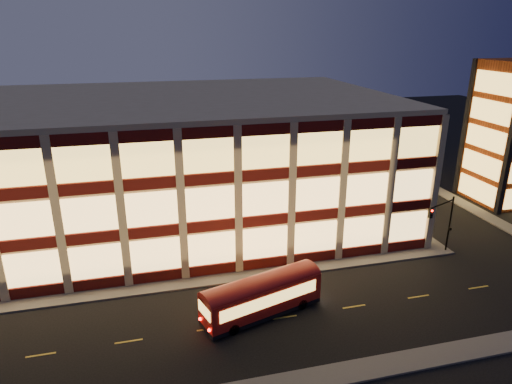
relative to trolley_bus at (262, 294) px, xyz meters
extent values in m
plane|color=black|center=(-2.34, 5.12, -1.86)|extent=(200.00, 200.00, 0.00)
cube|color=#514F4C|center=(-5.34, 6.12, -1.79)|extent=(54.00, 2.00, 0.15)
cube|color=#514F4C|center=(20.66, 22.12, -1.79)|extent=(2.00, 30.00, 0.15)
cube|color=#514F4C|center=(31.66, 22.12, -1.79)|extent=(2.00, 30.00, 0.15)
cube|color=tan|center=(-5.34, 22.12, 5.14)|extent=(50.00, 30.00, 14.00)
cube|color=tan|center=(-5.34, 22.12, 12.39)|extent=(50.40, 30.40, 0.50)
cube|color=#470C0A|center=(-5.34, 7.00, -1.21)|extent=(50.10, 0.25, 1.00)
cube|color=#FFC46B|center=(-5.34, 7.02, 0.89)|extent=(49.00, 0.20, 3.00)
cube|color=#470C0A|center=(19.78, 22.12, -1.21)|extent=(0.25, 30.10, 1.00)
cube|color=#FFC46B|center=(19.76, 22.12, 0.89)|extent=(0.20, 29.00, 3.00)
cube|color=#470C0A|center=(-5.34, 7.00, 3.19)|extent=(50.10, 0.25, 1.00)
cube|color=#FFC46B|center=(-5.34, 7.02, 5.29)|extent=(49.00, 0.20, 3.00)
cube|color=#470C0A|center=(19.78, 22.12, 3.19)|extent=(0.25, 30.10, 1.00)
cube|color=#FFC46B|center=(19.76, 22.12, 5.29)|extent=(0.20, 29.00, 3.00)
cube|color=#470C0A|center=(-5.34, 7.00, 7.59)|extent=(50.10, 0.25, 1.00)
cube|color=#FFC46B|center=(-5.34, 7.02, 9.69)|extent=(49.00, 0.20, 3.00)
cube|color=#470C0A|center=(19.78, 22.12, 7.59)|extent=(0.25, 30.10, 1.00)
cube|color=#FFC46B|center=(19.76, 22.12, 9.69)|extent=(0.20, 29.00, 3.00)
cube|color=black|center=(33.66, 13.12, 7.14)|extent=(0.60, 0.60, 18.00)
cube|color=black|center=(33.66, 21.12, 7.14)|extent=(0.60, 0.60, 18.00)
cube|color=#FDC658|center=(33.58, 17.12, -0.06)|extent=(0.16, 6.60, 2.60)
cube|color=#FDC658|center=(33.58, 17.12, 3.34)|extent=(0.16, 6.60, 2.60)
cube|color=#FDC658|center=(33.58, 17.12, 6.74)|extent=(0.16, 6.60, 2.60)
cube|color=#FDC658|center=(33.58, 17.12, 10.14)|extent=(0.16, 6.60, 2.60)
cube|color=#FDC658|center=(33.58, 17.12, 13.54)|extent=(0.16, 6.60, 2.60)
cylinder|color=black|center=(21.16, 5.92, 1.14)|extent=(0.18, 0.18, 6.00)
cylinder|color=black|center=(19.41, 5.17, 3.84)|extent=(3.56, 1.63, 0.14)
cube|color=black|center=(17.66, 4.42, 3.34)|extent=(0.32, 0.32, 0.95)
sphere|color=#FF0C05|center=(17.66, 4.24, 3.64)|extent=(0.20, 0.20, 0.20)
cube|color=black|center=(21.16, 5.72, 0.74)|extent=(0.25, 0.18, 0.28)
cube|color=#990C08|center=(0.00, 0.00, -0.18)|extent=(10.21, 5.27, 2.28)
cube|color=black|center=(0.00, 0.00, -1.52)|extent=(10.21, 5.27, 0.35)
cylinder|color=black|center=(-2.72, -1.97, -1.42)|extent=(0.94, 0.55, 0.89)
cylinder|color=black|center=(-3.35, 0.12, -1.42)|extent=(0.94, 0.55, 0.89)
cylinder|color=black|center=(3.35, -0.12, -1.42)|extent=(0.94, 0.55, 0.89)
cylinder|color=black|center=(2.72, 1.97, -1.42)|extent=(0.94, 0.55, 0.89)
cube|color=#FDC658|center=(0.37, -1.21, 0.12)|extent=(8.37, 2.60, 0.99)
cube|color=#FDC658|center=(-0.37, 1.21, 0.12)|extent=(8.37, 2.60, 0.99)
camera|label=1|loc=(-8.10, -30.04, 19.85)|focal=32.00mm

